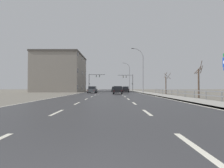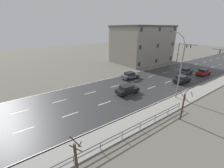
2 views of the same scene
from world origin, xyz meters
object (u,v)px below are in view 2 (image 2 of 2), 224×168
(car_near_right, at_px, (182,79))
(brick_building, at_px, (142,44))
(car_mid_centre, at_px, (203,72))
(traffic_signal_left, at_px, (183,49))
(car_far_right, at_px, (130,75))
(car_distant, at_px, (127,89))
(car_far_left, at_px, (185,71))
(street_lamp_midground, at_px, (180,68))

(car_near_right, relative_size, brick_building, 0.24)
(car_mid_centre, bearing_deg, traffic_signal_left, 143.53)
(car_far_right, height_order, brick_building, brick_building)
(car_distant, distance_m, car_far_left, 19.47)
(street_lamp_midground, bearing_deg, car_near_right, 113.25)
(street_lamp_midground, relative_size, car_distant, 2.48)
(car_mid_centre, bearing_deg, car_far_right, -115.77)
(car_far_left, bearing_deg, car_near_right, -68.39)
(car_distant, xyz_separation_m, car_mid_centre, (2.61, 22.29, 0.00))
(traffic_signal_left, distance_m, car_mid_centre, 13.92)
(car_far_right, distance_m, brick_building, 19.52)
(traffic_signal_left, relative_size, car_distant, 1.50)
(car_far_left, xyz_separation_m, brick_building, (-16.74, 1.40, 4.99))
(street_lamp_midground, relative_size, car_mid_centre, 2.51)
(traffic_signal_left, distance_m, car_far_left, 13.90)
(car_mid_centre, bearing_deg, car_near_right, -89.83)
(car_distant, distance_m, car_far_right, 8.14)
(car_far_left, bearing_deg, car_distant, -91.15)
(car_far_right, bearing_deg, car_mid_centre, 66.10)
(car_far_left, bearing_deg, car_far_right, -113.49)
(street_lamp_midground, relative_size, traffic_signal_left, 1.65)
(street_lamp_midground, xyz_separation_m, car_near_right, (-3.27, 7.60, -4.24))
(car_mid_centre, bearing_deg, car_distant, -95.73)
(street_lamp_midground, bearing_deg, traffic_signal_left, 118.92)
(traffic_signal_left, relative_size, car_far_right, 1.50)
(street_lamp_midground, distance_m, traffic_signal_left, 28.62)
(traffic_signal_left, height_order, brick_building, brick_building)
(street_lamp_midground, bearing_deg, brick_building, 145.95)
(street_lamp_midground, relative_size, car_near_right, 2.51)
(car_near_right, distance_m, brick_building, 21.68)
(brick_building, bearing_deg, street_lamp_midground, -34.05)
(traffic_signal_left, distance_m, car_near_right, 20.70)
(traffic_signal_left, distance_m, car_far_right, 24.99)
(car_near_right, relative_size, car_mid_centre, 1.00)
(car_distant, distance_m, car_near_right, 13.26)
(traffic_signal_left, height_order, car_far_left, traffic_signal_left)
(traffic_signal_left, relative_size, brick_building, 0.36)
(brick_building, bearing_deg, car_distant, -50.67)
(car_far_left, distance_m, brick_building, 17.52)
(street_lamp_midground, height_order, car_far_right, street_lamp_midground)
(car_near_right, bearing_deg, car_far_right, -137.84)
(street_lamp_midground, xyz_separation_m, car_far_right, (-11.41, 0.43, -4.24))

